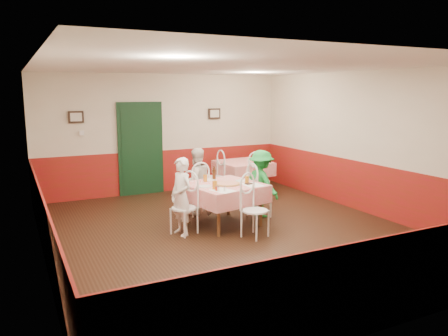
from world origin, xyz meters
name	(u,v)px	position (x,y,z in m)	size (l,w,h in m)	color
floor	(231,232)	(0.00, 0.00, 0.00)	(7.00, 7.00, 0.00)	black
ceiling	(232,66)	(0.00, 0.00, 2.80)	(7.00, 7.00, 0.00)	white
back_wall	(164,134)	(0.00, 3.50, 1.40)	(6.00, 0.10, 2.80)	beige
front_wall	(396,196)	(0.00, -3.50, 1.40)	(6.00, 0.10, 2.80)	beige
left_wall	(38,165)	(-3.00, 0.00, 1.40)	(0.10, 7.00, 2.80)	beige
right_wall	(366,142)	(3.00, 0.00, 1.40)	(0.10, 7.00, 2.80)	beige
wainscot_back	(165,171)	(0.00, 3.48, 0.50)	(6.00, 0.03, 1.00)	maroon
wainscot_front	(389,282)	(0.00, -3.48, 0.50)	(6.00, 0.03, 1.00)	maroon
wainscot_left	(44,227)	(-2.98, 0.00, 0.50)	(0.03, 7.00, 1.00)	maroon
wainscot_right	(363,187)	(2.98, 0.00, 0.50)	(0.03, 7.00, 1.00)	maroon
door	(141,150)	(-0.60, 3.45, 1.05)	(0.96, 0.06, 2.10)	black
picture_left	(76,117)	(-2.00, 3.45, 1.85)	(0.32, 0.03, 0.26)	black
picture_right	(214,114)	(1.30, 3.45, 1.85)	(0.32, 0.03, 0.26)	black
thermostat	(82,133)	(-1.90, 3.45, 1.50)	(0.10, 0.03, 0.10)	white
main_table	(224,205)	(0.07, 0.41, 0.38)	(1.22, 1.22, 0.77)	red
second_table	(243,177)	(1.59, 2.48, 0.38)	(1.12, 1.12, 0.77)	red
chair_left	(184,208)	(-0.77, 0.25, 0.45)	(0.42, 0.42, 0.90)	white
chair_right	(259,194)	(0.90, 0.57, 0.45)	(0.42, 0.42, 0.90)	white
chair_far	(198,192)	(-0.09, 1.25, 0.45)	(0.42, 0.42, 0.90)	white
chair_near	(255,211)	(0.23, -0.42, 0.45)	(0.42, 0.42, 0.90)	white
chair_second_a	(214,177)	(0.84, 2.48, 0.45)	(0.42, 0.42, 0.90)	white
chair_second_b	(259,180)	(1.59, 1.73, 0.45)	(0.42, 0.42, 0.90)	white
pizza	(227,184)	(0.10, 0.34, 0.77)	(0.44, 0.44, 0.03)	#B74723
plate_left	(204,186)	(-0.35, 0.35, 0.77)	(0.25, 0.25, 0.01)	white
plate_right	(242,181)	(0.47, 0.48, 0.77)	(0.25, 0.25, 0.01)	white
plate_far	(209,180)	(-0.03, 0.82, 0.77)	(0.25, 0.25, 0.01)	white
glass_a	(215,185)	(-0.27, 0.09, 0.83)	(0.08, 0.08, 0.15)	#BF7219
glass_b	(247,180)	(0.47, 0.29, 0.83)	(0.07, 0.07, 0.13)	#BF7219
glass_c	(205,178)	(-0.15, 0.75, 0.82)	(0.07, 0.07, 0.13)	#BF7219
beer_bottle	(214,174)	(0.06, 0.82, 0.88)	(0.06, 0.06, 0.23)	#381C0A
shaker_a	(218,189)	(-0.28, -0.08, 0.81)	(0.04, 0.04, 0.09)	silver
shaker_b	(224,189)	(-0.18, -0.11, 0.81)	(0.04, 0.04, 0.09)	silver
shaker_c	(216,188)	(-0.30, -0.04, 0.81)	(0.04, 0.04, 0.09)	#B23319
menu_left	(223,190)	(-0.19, -0.06, 0.76)	(0.30, 0.40, 0.00)	white
menu_right	(253,185)	(0.49, 0.12, 0.76)	(0.30, 0.40, 0.00)	white
wallet	(249,184)	(0.44, 0.18, 0.77)	(0.11, 0.09, 0.02)	black
diner_left	(181,197)	(-0.82, 0.24, 0.66)	(0.48, 0.32, 1.32)	gray
diner_far	(196,181)	(-0.10, 1.30, 0.66)	(0.64, 0.50, 1.31)	gray
diner_right	(261,184)	(0.95, 0.58, 0.65)	(0.84, 0.48, 1.30)	gray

